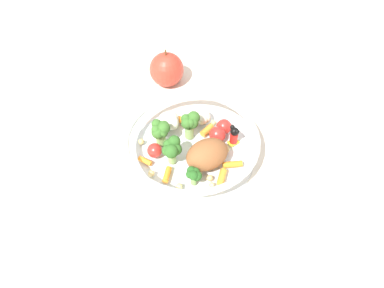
# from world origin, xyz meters

# --- Properties ---
(ground_plane) EXTENTS (2.40, 2.40, 0.00)m
(ground_plane) POSITION_xyz_m (0.00, 0.00, 0.00)
(ground_plane) COLOR silver
(food_container) EXTENTS (0.24, 0.24, 0.06)m
(food_container) POSITION_xyz_m (-0.02, 0.01, 0.03)
(food_container) COLOR white
(food_container) RESTS_ON ground_plane
(loose_apple) EXTENTS (0.07, 0.07, 0.08)m
(loose_apple) POSITION_xyz_m (-0.12, 0.18, 0.04)
(loose_apple) COLOR #BC3828
(loose_apple) RESTS_ON ground_plane
(folded_napkin) EXTENTS (0.16, 0.16, 0.01)m
(folded_napkin) POSITION_xyz_m (-0.00, -0.20, 0.00)
(folded_napkin) COLOR white
(folded_napkin) RESTS_ON ground_plane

